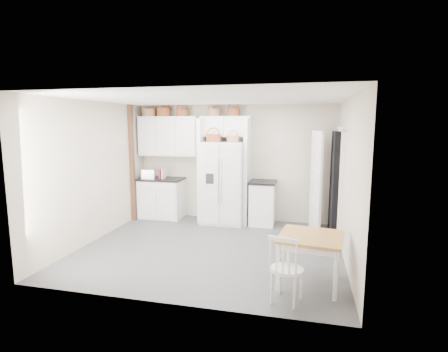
# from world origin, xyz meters

# --- Properties ---
(floor) EXTENTS (4.50, 4.50, 0.00)m
(floor) POSITION_xyz_m (0.00, 0.00, 0.00)
(floor) COLOR #4D4D4D
(floor) RESTS_ON ground
(ceiling) EXTENTS (4.50, 4.50, 0.00)m
(ceiling) POSITION_xyz_m (0.00, 0.00, 2.60)
(ceiling) COLOR white
(ceiling) RESTS_ON wall_back
(wall_back) EXTENTS (4.50, 0.00, 4.50)m
(wall_back) POSITION_xyz_m (0.00, 2.00, 1.30)
(wall_back) COLOR #AFA997
(wall_back) RESTS_ON floor
(wall_left) EXTENTS (0.00, 4.00, 4.00)m
(wall_left) POSITION_xyz_m (-2.25, 0.00, 1.30)
(wall_left) COLOR #AFA997
(wall_left) RESTS_ON floor
(wall_right) EXTENTS (0.00, 4.00, 4.00)m
(wall_right) POSITION_xyz_m (2.25, 0.00, 1.30)
(wall_right) COLOR #AFA997
(wall_right) RESTS_ON floor
(refrigerator) EXTENTS (0.93, 0.75, 1.80)m
(refrigerator) POSITION_xyz_m (-0.15, 1.63, 0.90)
(refrigerator) COLOR silver
(refrigerator) RESTS_ON floor
(base_cab_left) EXTENTS (0.97, 0.61, 0.90)m
(base_cab_left) POSITION_xyz_m (-1.66, 1.70, 0.45)
(base_cab_left) COLOR white
(base_cab_left) RESTS_ON floor
(base_cab_right) EXTENTS (0.52, 0.62, 0.92)m
(base_cab_right) POSITION_xyz_m (0.70, 1.70, 0.46)
(base_cab_right) COLOR white
(base_cab_right) RESTS_ON floor
(dining_table) EXTENTS (0.94, 0.94, 0.69)m
(dining_table) POSITION_xyz_m (1.70, -1.05, 0.35)
(dining_table) COLOR brown
(dining_table) RESTS_ON floor
(windsor_chair) EXTENTS (0.50, 0.47, 0.84)m
(windsor_chair) POSITION_xyz_m (1.42, -1.60, 0.42)
(windsor_chair) COLOR white
(windsor_chair) RESTS_ON floor
(counter_left) EXTENTS (1.01, 0.65, 0.04)m
(counter_left) POSITION_xyz_m (-1.66, 1.70, 0.92)
(counter_left) COLOR black
(counter_left) RESTS_ON base_cab_left
(counter_right) EXTENTS (0.56, 0.67, 0.04)m
(counter_right) POSITION_xyz_m (0.70, 1.70, 0.94)
(counter_right) COLOR black
(counter_right) RESTS_ON base_cab_right
(toaster) EXTENTS (0.32, 0.23, 0.20)m
(toaster) POSITION_xyz_m (-1.95, 1.63, 1.04)
(toaster) COLOR silver
(toaster) RESTS_ON counter_left
(cookbook_red) EXTENTS (0.06, 0.15, 0.23)m
(cookbook_red) POSITION_xyz_m (-1.63, 1.62, 1.05)
(cookbook_red) COLOR maroon
(cookbook_red) RESTS_ON counter_left
(cookbook_cream) EXTENTS (0.05, 0.16, 0.23)m
(cookbook_cream) POSITION_xyz_m (-1.57, 1.62, 1.06)
(cookbook_cream) COLOR beige
(cookbook_cream) RESTS_ON counter_left
(basket_upper_a) EXTENTS (0.31, 0.31, 0.18)m
(basket_upper_a) POSITION_xyz_m (-1.98, 1.83, 2.44)
(basket_upper_a) COLOR brown
(basket_upper_a) RESTS_ON upper_cabinet
(basket_upper_b) EXTENTS (0.33, 0.33, 0.19)m
(basket_upper_b) POSITION_xyz_m (-1.62, 1.83, 2.45)
(basket_upper_b) COLOR maroon
(basket_upper_b) RESTS_ON upper_cabinet
(basket_upper_c) EXTENTS (0.29, 0.29, 0.17)m
(basket_upper_c) POSITION_xyz_m (-1.16, 1.83, 2.43)
(basket_upper_c) COLOR maroon
(basket_upper_c) RESTS_ON upper_cabinet
(basket_bridge_a) EXTENTS (0.29, 0.29, 0.16)m
(basket_bridge_a) POSITION_xyz_m (-0.43, 1.83, 2.43)
(basket_bridge_a) COLOR brown
(basket_bridge_a) RESTS_ON bridge_cabinet
(basket_bridge_b) EXTENTS (0.29, 0.29, 0.16)m
(basket_bridge_b) POSITION_xyz_m (0.02, 1.83, 2.43)
(basket_bridge_b) COLOR maroon
(basket_bridge_b) RESTS_ON bridge_cabinet
(basket_fridge_a) EXTENTS (0.31, 0.31, 0.17)m
(basket_fridge_a) POSITION_xyz_m (-0.36, 1.53, 1.88)
(basket_fridge_a) COLOR maroon
(basket_fridge_a) RESTS_ON refrigerator
(basket_fridge_b) EXTENTS (0.25, 0.25, 0.13)m
(basket_fridge_b) POSITION_xyz_m (0.07, 1.53, 1.87)
(basket_fridge_b) COLOR brown
(basket_fridge_b) RESTS_ON refrigerator
(upper_cabinet) EXTENTS (1.40, 0.34, 0.90)m
(upper_cabinet) POSITION_xyz_m (-1.50, 1.83, 1.90)
(upper_cabinet) COLOR white
(upper_cabinet) RESTS_ON wall_back
(bridge_cabinet) EXTENTS (1.12, 0.34, 0.45)m
(bridge_cabinet) POSITION_xyz_m (-0.15, 1.83, 2.12)
(bridge_cabinet) COLOR white
(bridge_cabinet) RESTS_ON wall_back
(fridge_panel_left) EXTENTS (0.08, 0.60, 2.30)m
(fridge_panel_left) POSITION_xyz_m (-0.66, 1.70, 1.15)
(fridge_panel_left) COLOR white
(fridge_panel_left) RESTS_ON floor
(fridge_panel_right) EXTENTS (0.08, 0.60, 2.30)m
(fridge_panel_right) POSITION_xyz_m (0.36, 1.70, 1.15)
(fridge_panel_right) COLOR white
(fridge_panel_right) RESTS_ON floor
(trim_post) EXTENTS (0.09, 0.09, 2.60)m
(trim_post) POSITION_xyz_m (-2.20, 1.35, 1.30)
(trim_post) COLOR #402710
(trim_post) RESTS_ON floor
(doorway_void) EXTENTS (0.18, 0.85, 2.05)m
(doorway_void) POSITION_xyz_m (2.16, 1.00, 1.02)
(doorway_void) COLOR black
(doorway_void) RESTS_ON floor
(door_slab) EXTENTS (0.21, 0.79, 2.05)m
(door_slab) POSITION_xyz_m (1.80, 1.33, 1.02)
(door_slab) COLOR white
(door_slab) RESTS_ON floor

